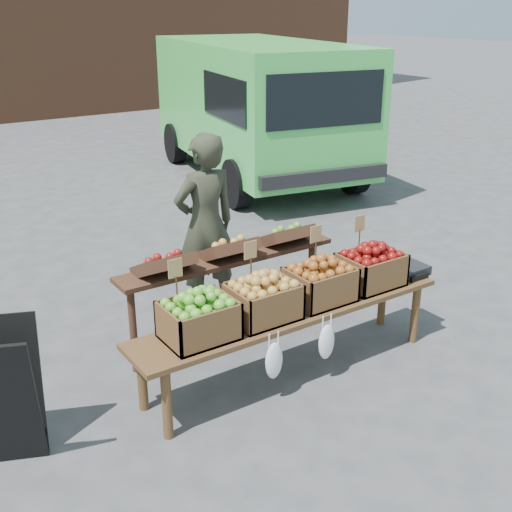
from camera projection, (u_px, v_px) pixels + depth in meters
ground at (289, 379)px, 5.11m from camera, size 80.00×80.00×0.00m
delivery_van at (257, 111)px, 10.60m from camera, size 3.12×5.25×2.20m
vendor at (205, 225)px, 5.95m from camera, size 0.63×0.42×1.73m
back_table at (229, 287)px, 5.51m from camera, size 2.10×0.44×1.04m
display_bench at (291, 341)px, 5.11m from camera, size 2.70×0.56×0.57m
crate_golden_apples at (199, 320)px, 4.52m from camera, size 0.50×0.40×0.28m
crate_russet_pears at (263, 301)px, 4.81m from camera, size 0.50×0.40×0.28m
crate_red_apples at (320, 285)px, 5.09m from camera, size 0.50×0.40×0.28m
crate_green_apples at (371, 269)px, 5.38m from camera, size 0.50×0.40×0.28m
weighing_scale at (405, 269)px, 5.63m from camera, size 0.34×0.30×0.08m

